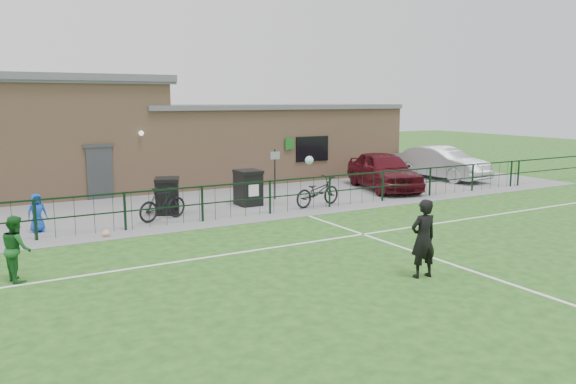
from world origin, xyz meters
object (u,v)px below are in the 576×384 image
bicycle_d (163,204)px  bicycle_e (318,192)px  spectator_child (37,213)px  wheelie_bin_left (167,197)px  outfield_player (16,248)px  sign_post (275,174)px  car_silver (442,163)px  car_maroon (384,171)px  ball_ground (106,233)px  wheelie_bin_right (248,189)px

bicycle_d → bicycle_e: 5.79m
bicycle_d → spectator_child: (-3.78, 0.25, 0.03)m
wheelie_bin_left → bicycle_e: 5.49m
spectator_child → outfield_player: (-0.90, -4.69, 0.13)m
wheelie_bin_left → sign_post: sign_post is taller
car_silver → outfield_player: bearing=-166.2°
car_maroon → bicycle_e: 5.05m
bicycle_e → outfield_player: 11.19m
bicycle_d → car_silver: bearing=-100.4°
sign_post → car_silver: sign_post is taller
sign_post → bicycle_e: sign_post is taller
car_silver → outfield_player: 20.94m
wheelie_bin_left → car_silver: 14.68m
bicycle_e → bicycle_d: bearing=75.3°
bicycle_e → ball_ground: (-7.91, -0.90, -0.46)m
spectator_child → sign_post: bearing=-0.7°
car_silver → car_maroon: bearing=-172.1°
bicycle_e → outfield_player: outfield_player is taller
car_silver → outfield_player: (-19.75, -6.98, -0.10)m
car_maroon → bicycle_d: 10.56m
wheelie_bin_left → outfield_player: size_ratio=0.80×
car_maroon → spectator_child: size_ratio=4.20×
wheelie_bin_right → outfield_player: (-8.31, -5.48, 0.09)m
car_silver → spectator_child: 18.98m
sign_post → bicycle_e: size_ratio=0.96×
wheelie_bin_right → spectator_child: bearing=-174.5°
bicycle_e → spectator_child: 9.58m
wheelie_bin_left → car_maroon: car_maroon is taller
car_silver → bicycle_e: size_ratio=2.36×
wheelie_bin_left → car_maroon: 10.00m
wheelie_bin_left → spectator_child: size_ratio=1.00×
wheelie_bin_right → bicycle_e: (2.15, -1.49, -0.07)m
sign_post → spectator_child: sign_post is taller
wheelie_bin_right → ball_ground: wheelie_bin_right is taller
outfield_player → ball_ground: (2.55, 3.09, -0.62)m
bicycle_d → ball_ground: (-2.14, -1.36, -0.46)m
sign_post → bicycle_e: (0.69, -2.05, -0.45)m
bicycle_e → spectator_child: size_ratio=1.78×
ball_ground → bicycle_d: bearing=32.4°
outfield_player → ball_ground: bearing=-49.2°
car_maroon → bicycle_d: (-10.46, -1.42, -0.28)m
wheelie_bin_right → ball_ground: 6.26m
car_maroon → spectator_child: 14.29m
wheelie_bin_right → sign_post: 1.61m
car_maroon → bicycle_e: car_maroon is taller
car_silver → ball_ground: car_silver is taller
spectator_child → bicycle_e: bearing=-13.6°
wheelie_bin_left → ball_ground: wheelie_bin_left is taller
car_maroon → bicycle_e: (-4.68, -1.88, -0.29)m
car_silver → spectator_child: bearing=-178.7°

